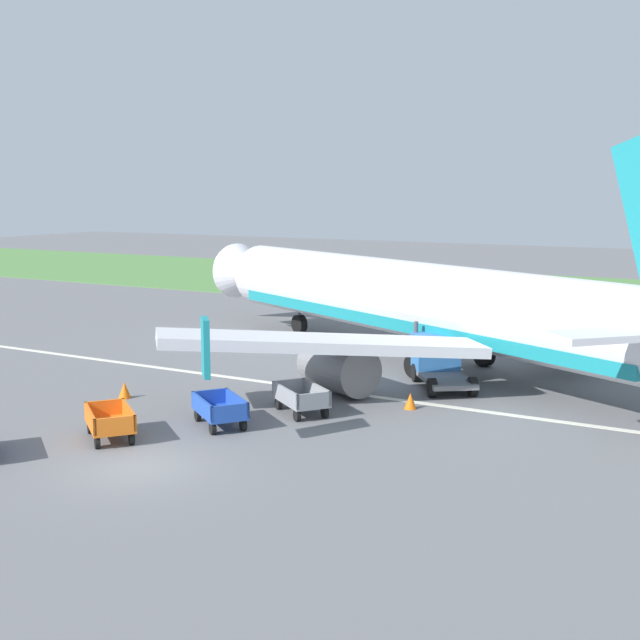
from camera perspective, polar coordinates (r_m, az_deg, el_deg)
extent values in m
plane|color=slate|center=(26.40, -12.37, -9.88)|extent=(220.00, 220.00, 0.00)
cube|color=#518442|center=(71.85, 15.80, 1.85)|extent=(220.00, 28.00, 0.06)
cube|color=silver|center=(35.42, 0.20, -4.83)|extent=(120.00, 0.36, 0.01)
cylinder|color=silver|center=(40.68, 6.67, 1.40)|extent=(28.61, 16.41, 3.70)
cube|color=teal|center=(40.82, 6.64, -0.01)|extent=(25.83, 14.93, 0.56)
cone|color=silver|center=(54.10, -4.92, 3.28)|extent=(4.46, 4.66, 3.63)
cube|color=silver|center=(32.47, 0.33, -1.62)|extent=(11.38, 10.65, 1.35)
cube|color=teal|center=(26.80, -7.89, -1.88)|extent=(0.89, 0.95, 1.90)
cylinder|color=gray|center=(34.60, 1.28, -3.24)|extent=(3.80, 3.29, 2.10)
cube|color=silver|center=(44.08, 18.44, 0.71)|extent=(3.47, 13.14, 1.35)
cylinder|color=gray|center=(43.82, 15.84, -1.01)|extent=(3.80, 3.29, 2.10)
cube|color=silver|center=(28.91, 20.30, -0.93)|extent=(4.90, 5.00, 0.24)
cylinder|color=#4C4C51|center=(49.20, -1.44, 0.90)|extent=(0.20, 0.20, 2.04)
cylinder|color=black|center=(49.35, -1.43, -0.28)|extent=(1.19, 0.88, 1.10)
cylinder|color=#4C4C51|center=(37.63, 6.61, -1.63)|extent=(0.20, 0.20, 2.04)
cylinder|color=black|center=(37.83, 6.58, -3.16)|extent=(1.19, 0.88, 1.10)
cylinder|color=#4C4C51|center=(40.62, 11.29, -0.97)|extent=(0.20, 0.20, 2.04)
cylinder|color=black|center=(40.81, 11.25, -2.38)|extent=(1.19, 0.88, 1.10)
cube|color=orange|center=(29.37, -14.27, -7.04)|extent=(2.83, 2.64, 0.08)
cube|color=orange|center=(29.21, -15.56, -6.54)|extent=(2.03, 1.62, 0.55)
cube|color=orange|center=(29.38, -13.03, -6.35)|extent=(2.03, 1.62, 0.55)
cube|color=orange|center=(30.44, -14.62, -5.88)|extent=(0.94, 1.16, 0.55)
cube|color=orange|center=(28.14, -13.94, -7.06)|extent=(0.94, 1.16, 0.55)
cylinder|color=#2D2D33|center=(31.11, -14.75, -6.24)|extent=(0.84, 0.68, 0.08)
cylinder|color=black|center=(30.27, -15.56, -7.13)|extent=(0.45, 0.40, 0.44)
cylinder|color=black|center=(30.41, -13.46, -6.97)|extent=(0.45, 0.40, 0.44)
cylinder|color=black|center=(28.48, -15.10, -8.12)|extent=(0.45, 0.40, 0.44)
cylinder|color=black|center=(28.63, -12.86, -7.94)|extent=(0.45, 0.40, 0.44)
cube|color=#234CB2|center=(30.23, -6.92, -6.37)|extent=(2.85, 2.60, 0.08)
cube|color=#234CB2|center=(29.97, -8.12, -5.91)|extent=(2.08, 1.55, 0.55)
cube|color=#234CB2|center=(30.34, -5.75, -5.68)|extent=(2.08, 1.55, 0.55)
cube|color=#234CB2|center=(31.26, -7.59, -5.28)|extent=(0.90, 1.19, 0.55)
cube|color=#234CB2|center=(29.04, -6.21, -6.35)|extent=(0.90, 1.19, 0.55)
cylinder|color=#2D2D33|center=(31.90, -7.89, -5.65)|extent=(0.86, 0.65, 0.08)
cylinder|color=black|center=(31.01, -8.43, -6.51)|extent=(0.45, 0.39, 0.44)
cylinder|color=black|center=(31.32, -6.44, -6.31)|extent=(0.45, 0.39, 0.44)
cylinder|color=black|center=(29.28, -7.40, -7.42)|extent=(0.45, 0.39, 0.44)
cylinder|color=black|center=(29.60, -5.32, -7.20)|extent=(0.45, 0.39, 0.44)
cube|color=gray|center=(31.64, -1.31, -5.62)|extent=(2.84, 2.60, 0.08)
cube|color=gray|center=(31.32, -2.41, -5.18)|extent=(2.08, 1.55, 0.55)
cube|color=gray|center=(31.82, -0.23, -4.95)|extent=(2.08, 1.55, 0.55)
cube|color=gray|center=(32.64, -2.14, -4.60)|extent=(0.91, 1.19, 0.55)
cube|color=gray|center=(30.50, -0.43, -5.56)|extent=(0.91, 1.19, 0.55)
cylinder|color=#2D2D33|center=(33.27, -2.52, -4.97)|extent=(0.85, 0.65, 0.08)
cylinder|color=black|center=(32.34, -2.88, -5.78)|extent=(0.45, 0.39, 0.44)
cylinder|color=black|center=(32.75, -1.04, -5.58)|extent=(0.45, 0.39, 0.44)
cylinder|color=black|center=(30.66, -1.59, -6.59)|extent=(0.45, 0.39, 0.44)
cylinder|color=black|center=(31.10, 0.33, -6.37)|extent=(0.45, 0.39, 0.44)
cube|color=slate|center=(35.44, 8.72, -4.10)|extent=(3.36, 3.62, 0.20)
cube|color=#3370B7|center=(37.13, 7.95, -2.15)|extent=(2.54, 2.49, 1.50)
cube|color=#19232D|center=(37.86, 7.65, -1.70)|extent=(1.35, 1.02, 0.67)
cylinder|color=black|center=(37.13, 6.63, -3.62)|extent=(0.71, 0.82, 0.80)
cylinder|color=black|center=(37.55, 9.18, -3.53)|extent=(0.71, 0.82, 0.80)
cylinder|color=black|center=(34.41, 7.73, -4.65)|extent=(0.71, 0.82, 0.80)
cylinder|color=black|center=(34.86, 10.46, -4.53)|extent=(0.71, 0.82, 0.80)
cone|color=orange|center=(32.52, 6.24, -5.56)|extent=(0.48, 0.48, 0.64)
cone|color=orange|center=(34.90, -13.31, -4.71)|extent=(0.52, 0.52, 0.68)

